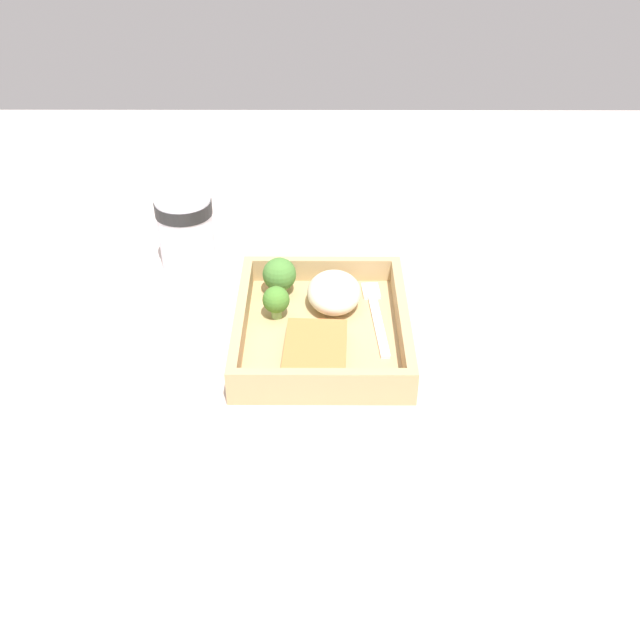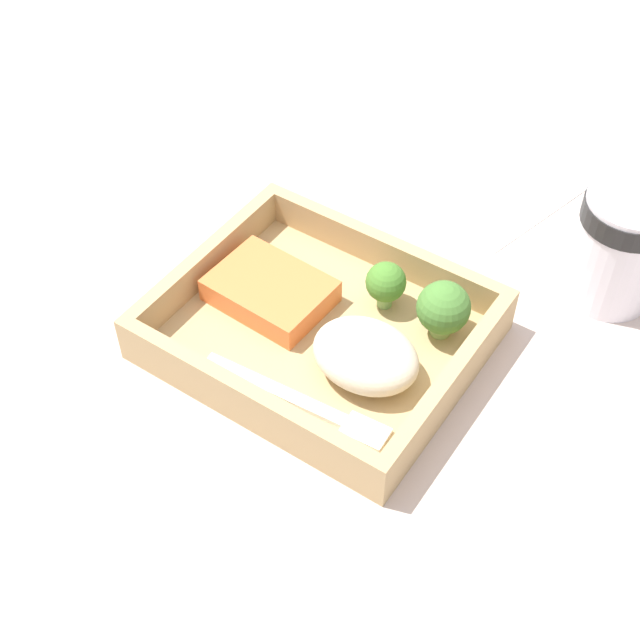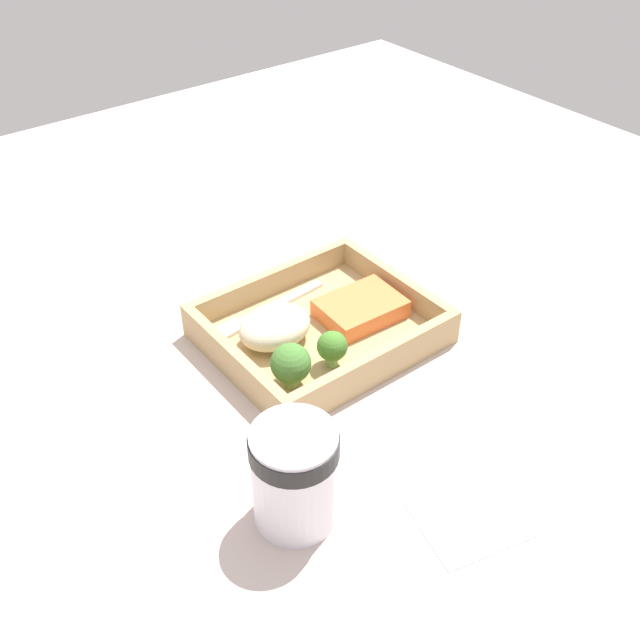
{
  "view_description": "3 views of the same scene",
  "coord_description": "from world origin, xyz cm",
  "views": [
    {
      "loc": [
        -73.71,
        -0.23,
        55.15
      ],
      "look_at": [
        0.0,
        0.0,
        2.7
      ],
      "focal_mm": 42.0,
      "sensor_mm": 36.0,
      "label": 1
    },
    {
      "loc": [
        27.14,
        -40.13,
        55.21
      ],
      "look_at": [
        0.0,
        0.0,
        2.7
      ],
      "focal_mm": 50.0,
      "sensor_mm": 36.0,
      "label": 2
    },
    {
      "loc": [
        41.77,
        54.12,
        55.48
      ],
      "look_at": [
        0.0,
        0.0,
        2.7
      ],
      "focal_mm": 42.0,
      "sensor_mm": 36.0,
      "label": 3
    }
  ],
  "objects": [
    {
      "name": "broccoli_floret_1",
      "position": [
        2.69,
        5.65,
        3.73
      ],
      "size": [
        3.38,
        3.38,
        4.34
      ],
      "color": "#7DAF67",
      "rests_on": "takeout_tray"
    },
    {
      "name": "paper_cup",
      "position": [
        17.25,
        18.76,
        5.8
      ],
      "size": [
        7.77,
        7.77,
        10.36
      ],
      "color": "white",
      "rests_on": "ground_plane"
    },
    {
      "name": "salmon_fillet",
      "position": [
        -5.51,
        0.74,
        2.3
      ],
      "size": [
        9.96,
        7.58,
        2.2
      ],
      "primitive_type": "cube",
      "rotation": [
        0.0,
        0.0,
        -0.05
      ],
      "color": "orange",
      "rests_on": "takeout_tray"
    },
    {
      "name": "receipt_slip",
      "position": [
        4.24,
        25.79,
        0.12
      ],
      "size": [
        12.82,
        16.24,
        0.24
      ],
      "primitive_type": "cube",
      "rotation": [
        0.0,
        0.0,
        -0.25
      ],
      "color": "white",
      "rests_on": "ground_plane"
    },
    {
      "name": "tray_rim",
      "position": [
        0.0,
        0.0,
        2.76
      ],
      "size": [
        24.75,
        20.79,
        3.12
      ],
      "color": "tan",
      "rests_on": "takeout_tray"
    },
    {
      "name": "ground_plane",
      "position": [
        0.0,
        0.0,
        -1.0
      ],
      "size": [
        160.0,
        160.0,
        2.0
      ],
      "primitive_type": "cube",
      "color": "beige"
    },
    {
      "name": "broccoli_floret_2",
      "position": [
        8.1,
        5.48,
        4.03
      ],
      "size": [
        4.36,
        4.36,
        5.13
      ],
      "color": "#7EA55C",
      "rests_on": "takeout_tray"
    },
    {
      "name": "takeout_tray",
      "position": [
        0.0,
        0.0,
        0.6
      ],
      "size": [
        24.75,
        20.79,
        1.2
      ],
      "primitive_type": "cube",
      "color": "tan",
      "rests_on": "ground_plane"
    },
    {
      "name": "mashed_potatoes",
      "position": [
        5.27,
        -1.54,
        3.26
      ],
      "size": [
        8.64,
        6.82,
        4.12
      ],
      "primitive_type": "ellipsoid",
      "color": "beige",
      "rests_on": "takeout_tray"
    },
    {
      "name": "fork",
      "position": [
        3.31,
        -6.79,
        1.42
      ],
      "size": [
        15.88,
        2.77,
        0.44
      ],
      "color": "white",
      "rests_on": "takeout_tray"
    }
  ]
}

